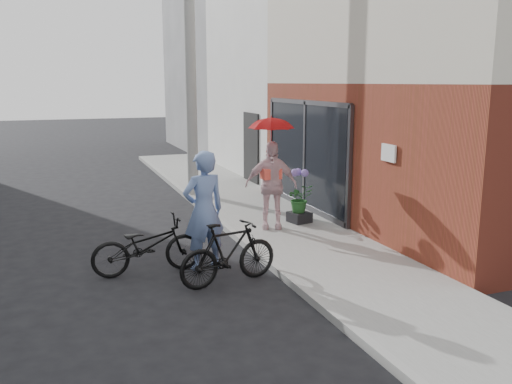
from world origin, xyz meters
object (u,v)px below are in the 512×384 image
officer (204,211)px  kimono_woman (271,185)px  planter (299,217)px  bike_left (147,246)px  utility_pole (190,63)px  bike_right (229,253)px

officer → kimono_woman: officer is taller
officer → planter: officer is taller
kimono_woman → bike_left: bearing=-131.1°
kimono_woman → officer: bearing=-118.7°
utility_pole → kimono_woman: size_ratio=3.96×
bike_left → planter: size_ratio=4.34×
officer → kimono_woman: bearing=-149.4°
bike_right → bike_left: bearing=39.8°
bike_left → planter: 3.87m
kimono_woman → bike_right: bearing=-104.4°
officer → planter: (2.56, 1.78, -0.76)m
utility_pole → bike_left: size_ratio=3.96×
officer → bike_right: officer is taller
bike_left → kimono_woman: (2.74, 1.48, 0.54)m
kimono_woman → utility_pole: bearing=119.8°
utility_pole → planter: size_ratio=17.17×
officer → bike_left: (-0.92, 0.09, -0.52)m
bike_right → planter: 3.53m
utility_pole → planter: (1.37, -3.67, -3.27)m
bike_right → kimono_woman: kimono_woman is taller
kimono_woman → planter: size_ratio=4.33×
bike_right → planter: (2.40, 2.58, -0.26)m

